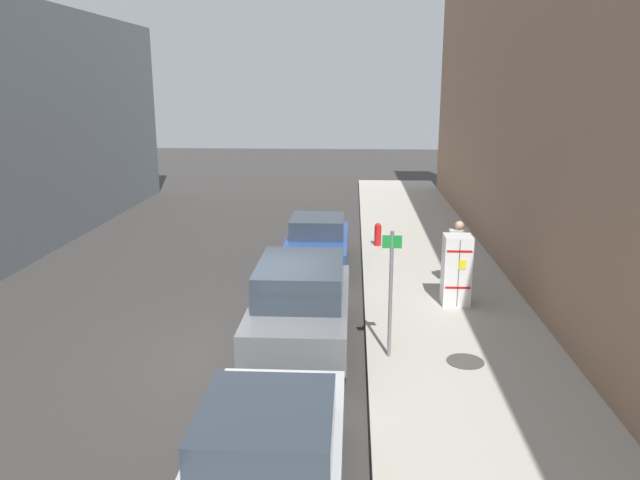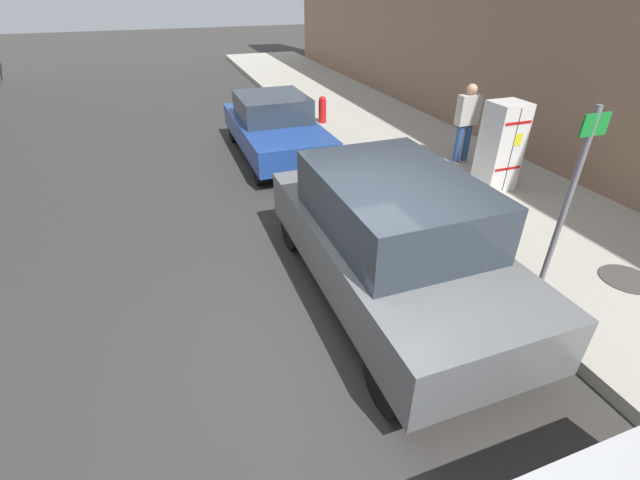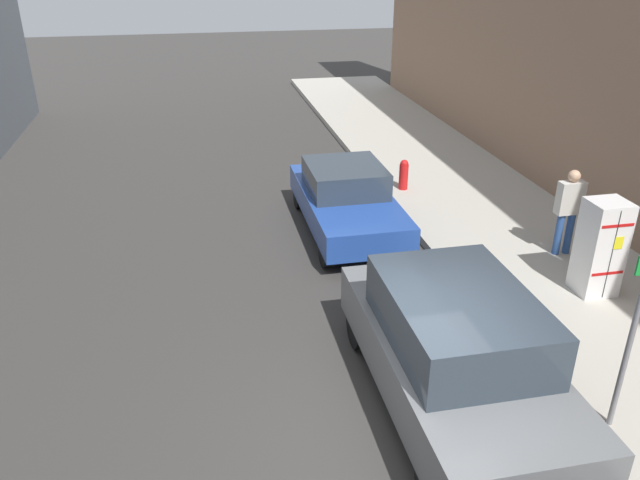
{
  "view_description": "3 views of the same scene",
  "coord_description": "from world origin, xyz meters",
  "px_view_note": "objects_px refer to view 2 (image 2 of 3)",
  "views": [
    {
      "loc": [
        -1.89,
        11.44,
        5.26
      ],
      "look_at": [
        -1.09,
        -3.5,
        1.48
      ],
      "focal_mm": 35.0,
      "sensor_mm": 36.0,
      "label": 1
    },
    {
      "loc": [
        1.61,
        3.55,
        3.75
      ],
      "look_at": [
        0.25,
        -0.18,
        1.32
      ],
      "focal_mm": 24.0,
      "sensor_mm": 36.0,
      "label": 2
    },
    {
      "loc": [
        2.17,
        5.56,
        5.64
      ],
      "look_at": [
        0.14,
        -4.31,
        0.81
      ],
      "focal_mm": 35.0,
      "sensor_mm": 36.0,
      "label": 3
    }
  ],
  "objects_px": {
    "street_sign_post": "(568,200)",
    "fire_hydrant": "(322,109)",
    "pedestrian_walking_far": "(467,118)",
    "parked_suv_gray": "(390,237)",
    "parked_hatchback_blue": "(275,127)",
    "discarded_refrigerator": "(500,147)"
  },
  "relations": [
    {
      "from": "parked_hatchback_blue",
      "to": "street_sign_post",
      "type": "bearing_deg",
      "value": 104.7
    },
    {
      "from": "parked_hatchback_blue",
      "to": "parked_suv_gray",
      "type": "height_order",
      "value": "parked_suv_gray"
    },
    {
      "from": "discarded_refrigerator",
      "to": "parked_hatchback_blue",
      "type": "relative_size",
      "value": 0.4
    },
    {
      "from": "street_sign_post",
      "to": "fire_hydrant",
      "type": "height_order",
      "value": "street_sign_post"
    },
    {
      "from": "parked_hatchback_blue",
      "to": "pedestrian_walking_far",
      "type": "bearing_deg",
      "value": 148.74
    },
    {
      "from": "pedestrian_walking_far",
      "to": "parked_hatchback_blue",
      "type": "bearing_deg",
      "value": -53.58
    },
    {
      "from": "discarded_refrigerator",
      "to": "pedestrian_walking_far",
      "type": "height_order",
      "value": "pedestrian_walking_far"
    },
    {
      "from": "street_sign_post",
      "to": "fire_hydrant",
      "type": "distance_m",
      "value": 8.47
    },
    {
      "from": "fire_hydrant",
      "to": "parked_hatchback_blue",
      "type": "xyz_separation_m",
      "value": [
        1.85,
        1.69,
        0.16
      ]
    },
    {
      "from": "discarded_refrigerator",
      "to": "parked_suv_gray",
      "type": "relative_size",
      "value": 0.38
    },
    {
      "from": "street_sign_post",
      "to": "fire_hydrant",
      "type": "relative_size",
      "value": 3.32
    },
    {
      "from": "discarded_refrigerator",
      "to": "street_sign_post",
      "type": "height_order",
      "value": "street_sign_post"
    },
    {
      "from": "discarded_refrigerator",
      "to": "pedestrian_walking_far",
      "type": "bearing_deg",
      "value": -100.2
    },
    {
      "from": "street_sign_post",
      "to": "parked_hatchback_blue",
      "type": "relative_size",
      "value": 0.6
    },
    {
      "from": "discarded_refrigerator",
      "to": "parked_suv_gray",
      "type": "bearing_deg",
      "value": 31.21
    },
    {
      "from": "fire_hydrant",
      "to": "pedestrian_walking_far",
      "type": "xyz_separation_m",
      "value": [
        -1.88,
        3.96,
        0.61
      ]
    },
    {
      "from": "street_sign_post",
      "to": "parked_suv_gray",
      "type": "distance_m",
      "value": 2.09
    },
    {
      "from": "discarded_refrigerator",
      "to": "street_sign_post",
      "type": "xyz_separation_m",
      "value": [
        1.72,
        3.02,
        0.55
      ]
    },
    {
      "from": "fire_hydrant",
      "to": "parked_suv_gray",
      "type": "distance_m",
      "value": 7.72
    },
    {
      "from": "pedestrian_walking_far",
      "to": "parked_suv_gray",
      "type": "bearing_deg",
      "value": 21.09
    },
    {
      "from": "discarded_refrigerator",
      "to": "parked_hatchback_blue",
      "type": "height_order",
      "value": "discarded_refrigerator"
    },
    {
      "from": "street_sign_post",
      "to": "parked_suv_gray",
      "type": "bearing_deg",
      "value": -27.45
    }
  ]
}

